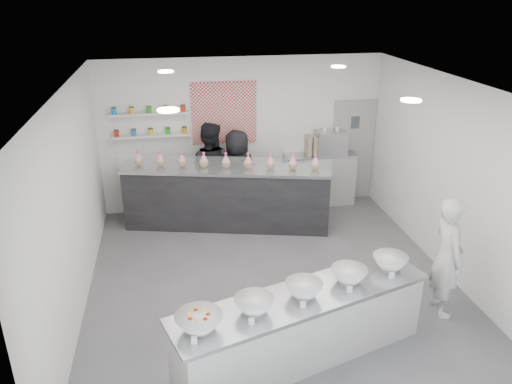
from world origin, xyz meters
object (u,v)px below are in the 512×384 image
staff_left (210,170)px  staff_right (238,173)px  back_bar (227,197)px  prep_counter (302,327)px  espresso_ledge (319,179)px  espresso_machine (330,143)px  woman_prep (447,257)px

staff_left → staff_right: bearing=-162.1°
back_bar → prep_counter: bearing=-69.2°
prep_counter → back_bar: 3.75m
prep_counter → staff_right: (-0.17, 4.26, 0.41)m
espresso_ledge → espresso_machine: size_ratio=2.42×
espresso_ledge → prep_counter: bearing=-109.2°
prep_counter → staff_left: size_ratio=1.72×
prep_counter → staff_right: bearing=74.5°
prep_counter → staff_right: staff_right is taller
prep_counter → espresso_ledge: (1.55, 4.44, 0.10)m
back_bar → woman_prep: bearing=-36.6°
staff_left → prep_counter: bearing=117.3°
espresso_ledge → espresso_machine: espresso_machine is taller
staff_right → espresso_machine: bearing=166.2°
prep_counter → espresso_machine: size_ratio=5.39×
back_bar → woman_prep: size_ratio=2.21×
prep_counter → woman_prep: (2.14, 0.57, 0.41)m
back_bar → staff_right: size_ratio=2.22×
espresso_machine → prep_counter: bearing=-111.4°
espresso_ledge → woman_prep: bearing=-81.2°
espresso_ledge → staff_right: size_ratio=0.85×
espresso_machine → staff_left: 2.48m
prep_counter → back_bar: (-0.45, 3.72, 0.15)m
woman_prep → staff_left: staff_left is taller
espresso_ledge → staff_left: 2.29m
staff_left → espresso_machine: bearing=-157.9°
staff_left → staff_right: staff_left is taller
espresso_ledge → staff_right: staff_right is taller
espresso_ledge → staff_left: (-2.25, -0.18, 0.40)m
woman_prep → staff_right: woman_prep is taller
staff_right → prep_counter: bearing=73.0°
espresso_ledge → staff_left: bearing=-175.4°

